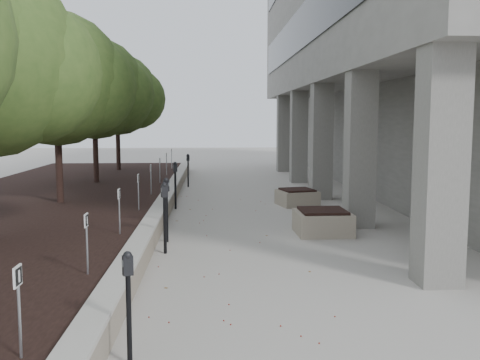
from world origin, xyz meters
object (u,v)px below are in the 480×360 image
object	(u,v)px
planter_front	(323,222)
parking_meter_3	(165,218)
parking_meter_1	(129,308)
parking_meter_4	(175,185)
parking_meter_5	(188,171)
crabapple_tree_5	(117,112)
crabapple_tree_4	(94,110)
crabapple_tree_3	(57,107)
parking_meter_2	(167,210)
planter_back	(297,197)

from	to	relation	value
planter_front	parking_meter_3	bearing A→B (deg)	-154.28
parking_meter_1	parking_meter_4	distance (m)	10.87
parking_meter_5	planter_front	world-z (taller)	parking_meter_5
crabapple_tree_5	parking_meter_3	distance (m)	15.21
crabapple_tree_4	parking_meter_3	size ratio (longest dim) A/B	3.63
crabapple_tree_5	parking_meter_4	world-z (taller)	crabapple_tree_5
parking_meter_3	crabapple_tree_4	bearing A→B (deg)	89.06
crabapple_tree_3	parking_meter_2	world-z (taller)	crabapple_tree_3
crabapple_tree_3	crabapple_tree_5	size ratio (longest dim) A/B	1.00
parking_meter_2	parking_meter_4	world-z (taller)	parking_meter_2
crabapple_tree_4	parking_meter_2	world-z (taller)	crabapple_tree_4
parking_meter_5	crabapple_tree_4	bearing A→B (deg)	-176.12
parking_meter_5	planter_back	bearing A→B (deg)	-72.65
crabapple_tree_3	parking_meter_5	size ratio (longest dim) A/B	3.97
planter_back	crabapple_tree_3	bearing A→B (deg)	-167.74
crabapple_tree_3	planter_back	bearing A→B (deg)	12.26
parking_meter_4	parking_meter_3	bearing A→B (deg)	-101.17
parking_meter_2	parking_meter_5	size ratio (longest dim) A/B	1.08
planter_front	parking_meter_1	bearing A→B (deg)	-117.56
crabapple_tree_4	parking_meter_3	xyz separation A→B (m)	(3.40, -9.63, -2.37)
parking_meter_5	planter_back	xyz separation A→B (m)	(3.74, -4.94, -0.42)
parking_meter_1	planter_front	distance (m)	7.89
crabapple_tree_4	parking_meter_1	xyz separation A→B (m)	(3.44, -14.85, -2.45)
crabapple_tree_3	crabapple_tree_5	world-z (taller)	same
crabapple_tree_4	parking_meter_4	bearing A→B (deg)	-50.74
parking_meter_4	parking_meter_2	bearing A→B (deg)	-101.42
parking_meter_2	parking_meter_5	distance (m)	10.06
parking_meter_1	parking_meter_5	distance (m)	16.34
crabapple_tree_3	parking_meter_5	world-z (taller)	crabapple_tree_3
crabapple_tree_5	parking_meter_1	bearing A→B (deg)	-80.17
planter_back	planter_front	bearing A→B (deg)	-90.79
crabapple_tree_3	parking_meter_5	distance (m)	7.73
crabapple_tree_4	planter_back	xyz separation A→B (m)	(7.15, -3.45, -2.85)
planter_back	parking_meter_3	bearing A→B (deg)	-121.18
parking_meter_1	planter_front	xyz separation A→B (m)	(3.65, 6.99, -0.36)
parking_meter_3	planter_back	world-z (taller)	parking_meter_3
crabapple_tree_4	parking_meter_3	distance (m)	10.49
parking_meter_1	planter_back	world-z (taller)	parking_meter_1
parking_meter_2	crabapple_tree_5	bearing A→B (deg)	117.44
planter_front	parking_meter_2	bearing A→B (deg)	-169.24
parking_meter_2	parking_meter_3	world-z (taller)	parking_meter_3
crabapple_tree_3	crabapple_tree_4	size ratio (longest dim) A/B	1.00
parking_meter_2	parking_meter_3	size ratio (longest dim) A/B	0.99
parking_meter_3	planter_front	size ratio (longest dim) A/B	1.15
parking_meter_1	planter_back	distance (m)	11.99
crabapple_tree_5	parking_meter_5	world-z (taller)	crabapple_tree_5
crabapple_tree_4	planter_back	size ratio (longest dim) A/B	4.71
crabapple_tree_4	planter_front	world-z (taller)	crabapple_tree_4
parking_meter_5	planter_front	size ratio (longest dim) A/B	1.06
parking_meter_4	parking_meter_5	distance (m)	5.47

